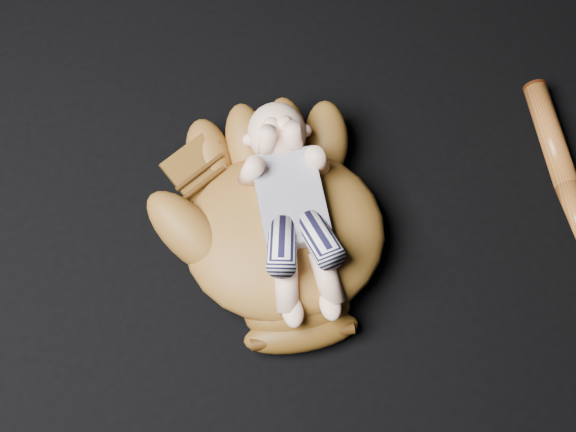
{
  "coord_description": "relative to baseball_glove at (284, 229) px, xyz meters",
  "views": [
    {
      "loc": [
        -0.24,
        -0.55,
        1.24
      ],
      "look_at": [
        -0.15,
        -0.04,
        0.08
      ],
      "focal_mm": 50.0,
      "sensor_mm": 36.0,
      "label": 1
    }
  ],
  "objects": [
    {
      "name": "baseball_glove",
      "position": [
        0.0,
        0.0,
        0.0
      ],
      "size": [
        0.41,
        0.46,
        0.14
      ],
      "primitive_type": null,
      "rotation": [
        0.0,
        0.0,
        -0.01
      ],
      "color": "brown",
      "rests_on": "ground"
    },
    {
      "name": "newborn_baby",
      "position": [
        0.02,
        0.0,
        0.05
      ],
      "size": [
        0.17,
        0.36,
        0.15
      ],
      "primitive_type": null,
      "rotation": [
        0.0,
        0.0,
        0.0
      ],
      "color": "beige",
      "rests_on": "baseball_glove"
    },
    {
      "name": "baseball_bat",
      "position": [
        0.49,
        -0.01,
        -0.05
      ],
      "size": [
        0.05,
        0.45,
        0.04
      ],
      "primitive_type": null,
      "rotation": [
        0.0,
        0.0,
        -0.03
      ],
      "color": "#9F541E",
      "rests_on": "ground"
    }
  ]
}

